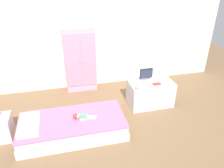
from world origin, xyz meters
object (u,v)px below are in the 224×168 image
object	(u,v)px
tv_stand	(150,93)
tv_monitor	(146,74)
bed	(73,126)
nightstand	(0,128)
doll	(80,117)
book_red	(157,84)
rocking_horse_toy	(137,86)
wardrobe	(80,60)

from	to	relation	value
tv_stand	tv_monitor	bearing A→B (deg)	135.88
bed	tv_monitor	bearing A→B (deg)	22.13
nightstand	doll	bearing A→B (deg)	-7.19
doll	book_red	world-z (taller)	book_red
tv_monitor	rocking_horse_toy	size ratio (longest dim) A/B	2.49
book_red	wardrobe	bearing A→B (deg)	141.08
doll	wardrobe	xyz separation A→B (m)	(0.19, 1.51, 0.40)
tv_monitor	book_red	distance (m)	0.28
wardrobe	tv_monitor	bearing A→B (deg)	-36.75
rocking_horse_toy	bed	bearing A→B (deg)	-163.98
bed	book_red	world-z (taller)	book_red
doll	bed	bearing A→B (deg)	178.02
wardrobe	book_red	size ratio (longest dim) A/B	9.27
tv_stand	tv_monitor	world-z (taller)	tv_monitor
book_red	tv_stand	bearing A→B (deg)	120.37
wardrobe	rocking_horse_toy	size ratio (longest dim) A/B	13.74
doll	book_red	distance (m)	1.61
bed	wardrobe	bearing A→B (deg)	77.57
bed	nightstand	world-z (taller)	nightstand
tv_monitor	book_red	world-z (taller)	tv_monitor
nightstand	tv_monitor	distance (m)	2.76
bed	doll	xyz separation A→B (m)	(0.14, -0.00, 0.18)
wardrobe	tv_monitor	xyz separation A→B (m)	(1.19, -0.89, -0.06)
doll	tv_monitor	distance (m)	1.56
nightstand	tv_stand	distance (m)	2.79
nightstand	book_red	world-z (taller)	book_red
nightstand	rocking_horse_toy	size ratio (longest dim) A/B	3.86
bed	nightstand	distance (m)	1.17
tv_stand	book_red	distance (m)	0.29
nightstand	wardrobe	xyz separation A→B (m)	(1.49, 1.35, 0.52)
doll	rocking_horse_toy	xyz separation A→B (m)	(1.12, 0.36, 0.24)
nightstand	tv_stand	size ratio (longest dim) A/B	0.46
tv_monitor	book_red	xyz separation A→B (m)	(0.15, -0.19, -0.14)
nightstand	wardrobe	world-z (taller)	wardrobe
wardrobe	tv_monitor	size ratio (longest dim) A/B	5.51
tv_monitor	rocking_horse_toy	world-z (taller)	tv_monitor
nightstand	book_red	xyz separation A→B (m)	(2.83, 0.27, 0.32)
rocking_horse_toy	book_red	xyz separation A→B (m)	(0.42, 0.06, -0.04)
wardrobe	tv_stand	size ratio (longest dim) A/B	1.65
doll	tv_stand	world-z (taller)	tv_stand
doll	book_red	xyz separation A→B (m)	(1.54, 0.43, 0.20)
doll	nightstand	distance (m)	1.31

